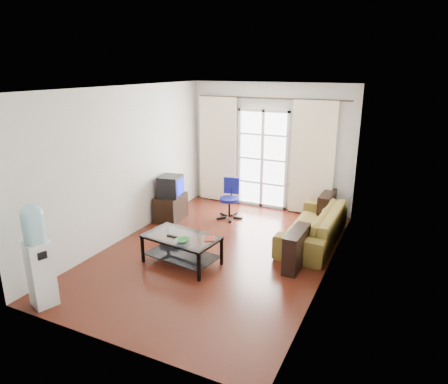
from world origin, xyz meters
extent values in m
plane|color=#572214|center=(0.00, 0.00, 0.00)|extent=(5.20, 5.20, 0.00)
plane|color=white|center=(0.00, 0.00, 2.70)|extent=(5.20, 5.20, 0.00)
cube|color=silver|center=(0.00, 2.60, 1.35)|extent=(3.60, 0.02, 2.70)
cube|color=silver|center=(0.00, -2.60, 1.35)|extent=(3.60, 0.02, 2.70)
cube|color=silver|center=(-1.80, 0.00, 1.35)|extent=(0.02, 5.20, 2.70)
cube|color=silver|center=(1.80, 0.00, 1.35)|extent=(0.02, 5.20, 2.70)
cube|color=white|center=(-0.15, 2.56, 1.07)|extent=(1.01, 0.02, 2.04)
cube|color=white|center=(-0.15, 2.54, 1.07)|extent=(1.16, 0.06, 2.15)
cylinder|color=#4C3F2D|center=(0.00, 2.50, 2.38)|extent=(3.30, 0.04, 0.04)
cube|color=#FFF2CD|center=(-1.20, 2.48, 1.20)|extent=(0.90, 0.07, 2.35)
cube|color=#FFF2CD|center=(0.95, 2.48, 1.20)|extent=(0.90, 0.07, 2.35)
cube|color=gray|center=(0.80, 2.50, 0.33)|extent=(0.64, 0.12, 0.64)
imported|color=brown|center=(1.35, 1.16, 0.31)|extent=(2.12, 0.88, 0.61)
cube|color=silver|center=(-0.33, -0.59, 0.47)|extent=(1.24, 0.81, 0.01)
cube|color=black|center=(-0.33, -0.59, 0.14)|extent=(1.17, 0.74, 0.01)
cube|color=black|center=(-0.91, -0.82, 0.23)|extent=(0.04, 0.04, 0.47)
cube|color=black|center=(0.18, -0.96, 0.23)|extent=(0.04, 0.04, 0.47)
cube|color=black|center=(-0.84, -0.22, 0.23)|extent=(0.04, 0.04, 0.47)
cube|color=black|center=(0.26, -0.36, 0.23)|extent=(0.04, 0.04, 0.47)
imported|color=#318846|center=(-0.18, -0.77, 0.50)|extent=(0.37, 0.37, 0.05)
imported|color=#B51632|center=(0.06, -0.53, 0.48)|extent=(0.30, 0.31, 0.02)
cube|color=black|center=(-0.44, -0.67, 0.48)|extent=(0.18, 0.06, 0.02)
cube|color=black|center=(-1.54, 0.98, 0.26)|extent=(0.54, 0.74, 0.51)
cube|color=black|center=(-1.52, 0.97, 0.72)|extent=(0.49, 0.52, 0.41)
cube|color=#0C19E5|center=(-1.31, 1.01, 0.72)|extent=(0.08, 0.36, 0.31)
cube|color=black|center=(-1.70, 0.94, 0.72)|extent=(0.18, 0.32, 0.27)
cylinder|color=black|center=(-0.48, 1.55, 0.21)|extent=(0.05, 0.05, 0.42)
cylinder|color=navy|center=(-0.48, 1.55, 0.41)|extent=(0.40, 0.40, 0.06)
cube|color=navy|center=(-0.52, 1.73, 0.65)|extent=(0.33, 0.11, 0.34)
cube|color=white|center=(-1.37, -2.35, 0.45)|extent=(0.36, 0.36, 0.90)
cylinder|color=#90CBDF|center=(-1.37, -2.35, 1.08)|extent=(0.27, 0.27, 0.36)
sphere|color=#90CBDF|center=(-1.37, -2.35, 1.26)|extent=(0.27, 0.27, 0.27)
cube|color=black|center=(-1.23, -2.40, 0.76)|extent=(0.07, 0.12, 0.09)
camera|label=1|loc=(2.74, -5.48, 3.00)|focal=32.00mm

